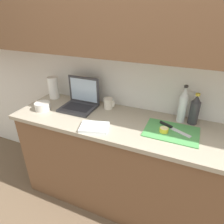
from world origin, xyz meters
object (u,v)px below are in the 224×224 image
Objects in this scene: bottle_green_soda at (195,110)px; measuring_cup at (108,103)px; cutting_board at (171,132)px; lemon_half_cut at (164,130)px; laptop at (80,101)px; paper_towel_roll at (53,88)px; knife at (170,126)px; bottle_oil_tall at (183,105)px; bowl_white at (43,106)px.

bottle_green_soda is 2.47× the size of measuring_cup.
measuring_cup is at bearing 162.52° from cutting_board.
lemon_half_cut is (-0.05, -0.03, 0.02)m from cutting_board.
bottle_green_soda is (0.19, 0.24, 0.10)m from lemon_half_cut.
paper_towel_roll is (-0.37, 0.08, 0.05)m from laptop.
cutting_board is 0.06m from knife.
cutting_board is at bearing -17.48° from measuring_cup.
measuring_cup is at bearing -178.72° from bottle_green_soda.
cutting_board is 1.78× the size of paper_towel_roll.
laptop is 4.90× the size of lemon_half_cut.
bottle_oil_tall reaches higher than lemon_half_cut.
lemon_half_cut is at bearing -128.64° from bottle_green_soda.
laptop is at bearing 172.45° from cutting_board.
cutting_board is at bearing -101.05° from bottle_oil_tall.
lemon_half_cut is 0.21× the size of bottle_oil_tall.
knife is at bearing -6.58° from paper_towel_roll.
lemon_half_cut is 1.11m from bowl_white.
lemon_half_cut is at bearing -111.78° from bottle_oil_tall.
paper_towel_roll is at bearing 170.96° from cutting_board.
knife is 0.61m from measuring_cup.
laptop reaches higher than paper_towel_roll.
cutting_board is at bearing -8.07° from laptop.
knife is at bearing 70.17° from lemon_half_cut.
paper_towel_roll is (-1.38, -0.01, -0.01)m from bottle_green_soda.
knife reaches higher than cutting_board.
laptop is 1.43× the size of paper_towel_roll.
knife is 1.15m from bowl_white.
laptop is 1.22× the size of bottle_green_soda.
measuring_cup is (0.26, 0.08, -0.02)m from laptop.
laptop is at bearing -174.05° from bottle_oil_tall.
knife is at bearing -13.00° from measuring_cup.
bottle_green_soda is (0.16, 0.15, 0.10)m from knife.
knife is 0.97× the size of bottle_green_soda.
paper_towel_roll is (-1.28, -0.01, -0.03)m from bottle_oil_tall.
bottle_green_soda is at bearing 70.10° from knife.
bottle_oil_tall is at bearing 68.22° from lemon_half_cut.
bowl_white reaches higher than knife.
knife is at bearing -112.81° from bottle_oil_tall.
measuring_cup reaches higher than lemon_half_cut.
laptop is at bearing 33.20° from bowl_white.
bottle_green_soda reaches higher than measuring_cup.
paper_towel_roll reaches higher than lemon_half_cut.
laptop reaches higher than measuring_cup.
paper_towel_roll is at bearing -179.46° from bottle_green_soda.
bottle_oil_tall is at bearing 0.58° from paper_towel_roll.
measuring_cup is at bearing -178.53° from bottle_oil_tall.
bottle_oil_tall reaches higher than bottle_green_soda.
laptop is 0.80× the size of cutting_board.
lemon_half_cut is 0.25× the size of bottle_green_soda.
measuring_cup is at bearing -0.36° from paper_towel_roll.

